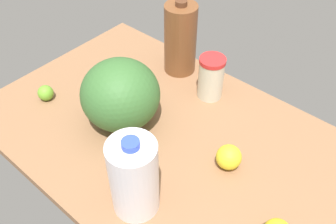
{
  "coord_description": "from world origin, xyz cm",
  "views": [
    {
      "loc": [
        52.34,
        -60.26,
        89.45
      ],
      "look_at": [
        0.0,
        0.0,
        13.0
      ],
      "focal_mm": 40.0,
      "sensor_mm": 36.0,
      "label": 1
    }
  ],
  "objects_px": {
    "milk_jug": "(134,177)",
    "lime_far_back": "(46,93)",
    "watermelon": "(120,95)",
    "tumbler_cup": "(211,77)",
    "lemon_loose": "(229,157)",
    "chocolate_milk_jug": "(180,39)"
  },
  "relations": [
    {
      "from": "tumbler_cup",
      "to": "watermelon",
      "type": "bearing_deg",
      "value": -115.45
    },
    {
      "from": "tumbler_cup",
      "to": "lemon_loose",
      "type": "xyz_separation_m",
      "value": [
        0.23,
        -0.22,
        -0.04
      ]
    },
    {
      "from": "tumbler_cup",
      "to": "lime_far_back",
      "type": "bearing_deg",
      "value": -136.85
    },
    {
      "from": "milk_jug",
      "to": "lime_far_back",
      "type": "bearing_deg",
      "value": 169.72
    },
    {
      "from": "lime_far_back",
      "to": "watermelon",
      "type": "bearing_deg",
      "value": 19.88
    },
    {
      "from": "tumbler_cup",
      "to": "lime_far_back",
      "type": "relative_size",
      "value": 2.88
    },
    {
      "from": "chocolate_milk_jug",
      "to": "lime_far_back",
      "type": "bearing_deg",
      "value": -118.53
    },
    {
      "from": "milk_jug",
      "to": "lemon_loose",
      "type": "distance_m",
      "value": 0.3
    },
    {
      "from": "milk_jug",
      "to": "lemon_loose",
      "type": "height_order",
      "value": "milk_jug"
    },
    {
      "from": "lemon_loose",
      "to": "tumbler_cup",
      "type": "bearing_deg",
      "value": 136.1
    },
    {
      "from": "milk_jug",
      "to": "lime_far_back",
      "type": "distance_m",
      "value": 0.54
    },
    {
      "from": "watermelon",
      "to": "chocolate_milk_jug",
      "type": "height_order",
      "value": "chocolate_milk_jug"
    },
    {
      "from": "watermelon",
      "to": "tumbler_cup",
      "type": "bearing_deg",
      "value": 64.55
    },
    {
      "from": "watermelon",
      "to": "chocolate_milk_jug",
      "type": "distance_m",
      "value": 0.34
    },
    {
      "from": "chocolate_milk_jug",
      "to": "tumbler_cup",
      "type": "xyz_separation_m",
      "value": [
        0.18,
        -0.05,
        -0.05
      ]
    },
    {
      "from": "watermelon",
      "to": "milk_jug",
      "type": "distance_m",
      "value": 0.32
    },
    {
      "from": "watermelon",
      "to": "milk_jug",
      "type": "bearing_deg",
      "value": -37.75
    },
    {
      "from": "tumbler_cup",
      "to": "lime_far_back",
      "type": "distance_m",
      "value": 0.57
    },
    {
      "from": "chocolate_milk_jug",
      "to": "lemon_loose",
      "type": "xyz_separation_m",
      "value": [
        0.4,
        -0.27,
        -0.09
      ]
    },
    {
      "from": "watermelon",
      "to": "lime_far_back",
      "type": "relative_size",
      "value": 4.57
    },
    {
      "from": "watermelon",
      "to": "lime_far_back",
      "type": "distance_m",
      "value": 0.3
    },
    {
      "from": "watermelon",
      "to": "milk_jug",
      "type": "relative_size",
      "value": 0.99
    }
  ]
}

